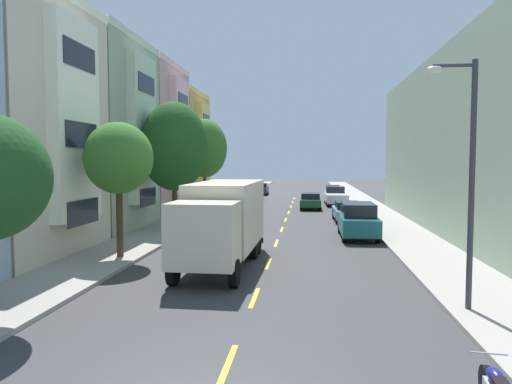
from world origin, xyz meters
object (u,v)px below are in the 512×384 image
parked_suv_silver (239,199)px  street_tree_farthest (205,148)px  parked_sedan_sky (347,211)px  parked_pickup_burgundy (250,193)px  parked_hatchback_champagne (332,191)px  street_tree_second (119,159)px  street_lamp (467,166)px  moving_forest_sedan (310,201)px  parked_suv_teal (358,220)px  delivery_box_truck (223,219)px  street_tree_third (174,146)px  parked_pickup_white (336,196)px  parked_sedan_charcoal (261,189)px

parked_suv_silver → street_tree_farthest: bearing=-115.6°
parked_sedan_sky → parked_pickup_burgundy: parked_pickup_burgundy is taller
parked_sedan_sky → parked_hatchback_champagne: (0.02, 21.61, 0.01)m
street_tree_second → parked_suv_silver: size_ratio=1.20×
street_lamp → parked_hatchback_champagne: (-1.60, 41.73, -3.35)m
parked_pickup_burgundy → moving_forest_sedan: 9.78m
street_tree_farthest → street_lamp: 26.07m
parked_suv_teal → street_tree_second: bearing=-146.5°
street_lamp → delivery_box_truck: (-7.74, 5.38, -2.19)m
street_tree_third → moving_forest_sedan: (8.20, 14.41, -4.37)m
parked_pickup_white → parked_pickup_burgundy: (-8.70, 3.30, 0.00)m
street_tree_third → street_tree_farthest: bearing=90.0°
parked_pickup_white → moving_forest_sedan: (-2.43, -4.20, -0.08)m
street_tree_second → street_tree_third: bearing=90.0°
street_tree_second → parked_suv_teal: bearing=33.5°
parked_suv_teal → moving_forest_sedan: size_ratio=1.07×
street_lamp → parked_sedan_sky: (-1.62, 20.12, -3.35)m
street_tree_third → parked_suv_silver: 13.52m
street_tree_second → delivery_box_truck: street_tree_second is taller
street_tree_third → parked_sedan_sky: size_ratio=1.68×
street_lamp → parked_pickup_burgundy: street_lamp is taller
parked_suv_teal → parked_pickup_white: bearing=90.4°
street_tree_second → parked_sedan_sky: street_tree_second is taller
parked_hatchback_champagne → parked_pickup_burgundy: parked_pickup_burgundy is taller
street_tree_farthest → parked_pickup_white: (10.63, 10.13, -4.39)m
street_lamp → delivery_box_truck: bearing=145.2°
street_lamp → parked_suv_teal: bearing=96.9°
street_tree_third → parked_pickup_burgundy: (1.93, 21.92, -4.29)m
parked_sedan_sky → moving_forest_sedan: 9.10m
street_tree_second → parked_pickup_burgundy: (1.93, 30.40, -3.52)m
street_tree_farthest → parked_suv_teal: 15.19m
street_tree_second → parked_hatchback_champagne: 37.51m
street_tree_third → parked_suv_teal: size_ratio=1.59×
parked_suv_teal → parked_sedan_charcoal: parked_suv_teal is taller
street_tree_farthest → parked_sedan_charcoal: (2.00, 23.56, -4.47)m
parked_hatchback_champagne → parked_pickup_burgundy: size_ratio=0.76×
street_tree_third → parked_hatchback_champagne: (10.75, 27.28, -4.36)m
parked_pickup_white → parked_sedan_sky: bearing=-89.6°
delivery_box_truck → moving_forest_sedan: 23.79m
street_tree_second → street_tree_farthest: size_ratio=0.78×
delivery_box_truck → parked_suv_silver: 21.95m
street_tree_third → parked_hatchback_champagne: street_tree_third is taller
parked_sedan_charcoal → moving_forest_sedan: (6.20, -17.63, 0.00)m
street_tree_second → street_tree_third: 8.52m
street_tree_farthest → parked_sedan_charcoal: street_tree_farthest is taller
parked_sedan_charcoal → parked_suv_silver: size_ratio=0.94×
street_lamp → parked_sedan_charcoal: size_ratio=1.51×
parked_sedan_sky → parked_pickup_burgundy: size_ratio=0.85×
parked_suv_teal → parked_sedan_charcoal: size_ratio=1.06×
moving_forest_sedan → parked_sedan_sky: bearing=-73.9°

